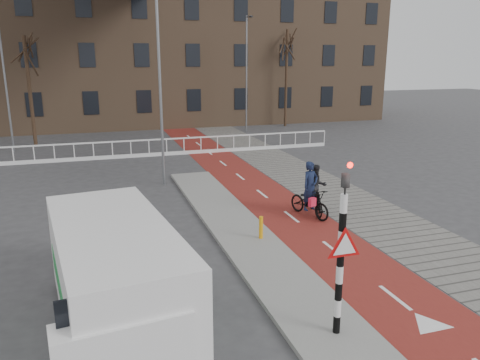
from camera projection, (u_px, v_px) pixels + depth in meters
name	position (u px, v px, depth m)	size (l,w,h in m)	color
ground	(318.00, 288.00, 11.41)	(120.00, 120.00, 0.00)	#38383A
bike_lane	(247.00, 182.00, 21.06)	(2.50, 60.00, 0.01)	maroon
sidewalk	(303.00, 177.00, 21.88)	(3.00, 60.00, 0.01)	slate
curb_island	(241.00, 232.00, 14.87)	(1.80, 16.00, 0.12)	gray
traffic_signal	(342.00, 245.00, 8.86)	(0.80, 0.80, 3.68)	black
bollard	(261.00, 227.00, 14.12)	(0.12, 0.12, 0.69)	orange
cyclist_near	(310.00, 198.00, 16.36)	(1.19, 2.00, 1.97)	black
cyclist_far	(316.00, 194.00, 16.61)	(0.85, 1.71, 1.80)	black
van	(116.00, 276.00, 9.38)	(2.77, 5.51, 2.27)	white
railing	(94.00, 154.00, 25.54)	(28.00, 0.10, 0.99)	silver
townhouse_row	(110.00, 27.00, 38.05)	(46.00, 10.00, 15.90)	#7F6047
tree_mid	(30.00, 92.00, 28.72)	(0.23, 0.23, 6.71)	black
tree_right	(286.00, 79.00, 37.33)	(0.21, 0.21, 7.55)	black
streetlight_near	(160.00, 84.00, 19.56)	(0.12, 0.12, 8.76)	slate
streetlight_left	(5.00, 77.00, 26.37)	(0.12, 0.12, 8.77)	slate
streetlight_right	(246.00, 75.00, 34.61)	(0.12, 0.12, 8.35)	slate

